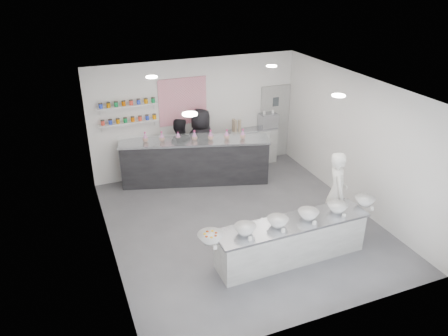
{
  "coord_description": "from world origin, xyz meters",
  "views": [
    {
      "loc": [
        -3.34,
        -7.31,
        5.18
      ],
      "look_at": [
        -0.26,
        0.4,
        1.21
      ],
      "focal_mm": 35.0,
      "sensor_mm": 36.0,
      "label": 1
    }
  ],
  "objects_px": {
    "espresso_machine": "(268,121)",
    "staff_left": "(179,150)",
    "prep_counter": "(291,240)",
    "woman_prep": "(337,192)",
    "espresso_ledge": "(253,146)",
    "back_bar": "(195,161)",
    "staff_right": "(201,143)"
  },
  "relations": [
    {
      "from": "espresso_ledge",
      "to": "woman_prep",
      "type": "relative_size",
      "value": 0.78
    },
    {
      "from": "espresso_machine",
      "to": "staff_left",
      "type": "relative_size",
      "value": 0.29
    },
    {
      "from": "prep_counter",
      "to": "woman_prep",
      "type": "bearing_deg",
      "value": 22.76
    },
    {
      "from": "prep_counter",
      "to": "woman_prep",
      "type": "xyz_separation_m",
      "value": [
        1.37,
        0.6,
        0.46
      ]
    },
    {
      "from": "espresso_ledge",
      "to": "staff_left",
      "type": "relative_size",
      "value": 0.81
    },
    {
      "from": "espresso_machine",
      "to": "prep_counter",
      "type": "bearing_deg",
      "value": -111.14
    },
    {
      "from": "espresso_ledge",
      "to": "woman_prep",
      "type": "distance_m",
      "value": 3.66
    },
    {
      "from": "woman_prep",
      "to": "staff_right",
      "type": "distance_m",
      "value": 3.87
    },
    {
      "from": "back_bar",
      "to": "espresso_ledge",
      "type": "height_order",
      "value": "back_bar"
    },
    {
      "from": "back_bar",
      "to": "woman_prep",
      "type": "distance_m",
      "value": 3.73
    },
    {
      "from": "espresso_ledge",
      "to": "espresso_machine",
      "type": "xyz_separation_m",
      "value": [
        0.46,
        0.0,
        0.69
      ]
    },
    {
      "from": "staff_right",
      "to": "espresso_ledge",
      "type": "bearing_deg",
      "value": 165.68
    },
    {
      "from": "staff_left",
      "to": "espresso_machine",
      "type": "bearing_deg",
      "value": -158.38
    },
    {
      "from": "espresso_ledge",
      "to": "staff_left",
      "type": "xyz_separation_m",
      "value": [
        -2.18,
        -0.27,
        0.34
      ]
    },
    {
      "from": "back_bar",
      "to": "staff_right",
      "type": "distance_m",
      "value": 0.56
    },
    {
      "from": "back_bar",
      "to": "espresso_machine",
      "type": "relative_size",
      "value": 7.5
    },
    {
      "from": "back_bar",
      "to": "woman_prep",
      "type": "height_order",
      "value": "woman_prep"
    },
    {
      "from": "staff_left",
      "to": "prep_counter",
      "type": "bearing_deg",
      "value": 120.03
    },
    {
      "from": "espresso_machine",
      "to": "staff_left",
      "type": "distance_m",
      "value": 2.68
    },
    {
      "from": "back_bar",
      "to": "staff_left",
      "type": "bearing_deg",
      "value": 160.32
    },
    {
      "from": "woman_prep",
      "to": "prep_counter",
      "type": "bearing_deg",
      "value": 137.79
    },
    {
      "from": "prep_counter",
      "to": "woman_prep",
      "type": "height_order",
      "value": "woman_prep"
    },
    {
      "from": "espresso_machine",
      "to": "staff_left",
      "type": "xyz_separation_m",
      "value": [
        -2.64,
        -0.27,
        -0.36
      ]
    },
    {
      "from": "prep_counter",
      "to": "back_bar",
      "type": "height_order",
      "value": "back_bar"
    },
    {
      "from": "prep_counter",
      "to": "espresso_machine",
      "type": "bearing_deg",
      "value": 67.96
    },
    {
      "from": "espresso_machine",
      "to": "woman_prep",
      "type": "height_order",
      "value": "woman_prep"
    },
    {
      "from": "woman_prep",
      "to": "staff_right",
      "type": "relative_size",
      "value": 0.96
    },
    {
      "from": "back_bar",
      "to": "espresso_ledge",
      "type": "distance_m",
      "value": 1.92
    },
    {
      "from": "back_bar",
      "to": "staff_left",
      "type": "height_order",
      "value": "staff_left"
    },
    {
      "from": "espresso_ledge",
      "to": "staff_left",
      "type": "distance_m",
      "value": 2.23
    },
    {
      "from": "espresso_ledge",
      "to": "prep_counter",
      "type": "bearing_deg",
      "value": -105.58
    },
    {
      "from": "woman_prep",
      "to": "back_bar",
      "type": "bearing_deg",
      "value": 57.29
    }
  ]
}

